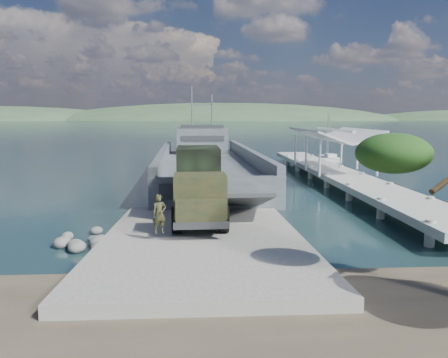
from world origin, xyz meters
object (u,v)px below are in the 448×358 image
soldier (159,222)px  sailboat_far (328,158)px  pier (335,167)px  sailboat_near (327,164)px  landing_craft (206,170)px  military_truck (199,184)px

soldier → sailboat_far: sailboat_far is taller
pier → soldier: (-15.09, -20.73, -0.15)m
sailboat_near → sailboat_far: sailboat_near is taller
sailboat_near → soldier: bearing=-110.6°
landing_craft → sailboat_far: landing_craft is taller
landing_craft → soldier: (-2.62, -24.13, 0.55)m
military_truck → soldier: (-1.90, -4.60, -1.10)m
pier → soldier: 25.64m
pier → landing_craft: bearing=164.7°
soldier → sailboat_far: (20.55, 41.42, -1.11)m
soldier → sailboat_near: sailboat_near is taller
landing_craft → military_truck: 19.62m
pier → military_truck: pier is taller
landing_craft → military_truck: size_ratio=4.17×
pier → military_truck: bearing=-129.3°
pier → sailboat_near: (2.98, 12.96, -1.22)m
landing_craft → soldier: size_ratio=19.65×
pier → sailboat_far: 21.44m
sailboat_near → landing_craft: bearing=-140.7°
pier → sailboat_far: bearing=75.2°
soldier → sailboat_far: bearing=40.5°
pier → military_truck: size_ratio=4.91×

